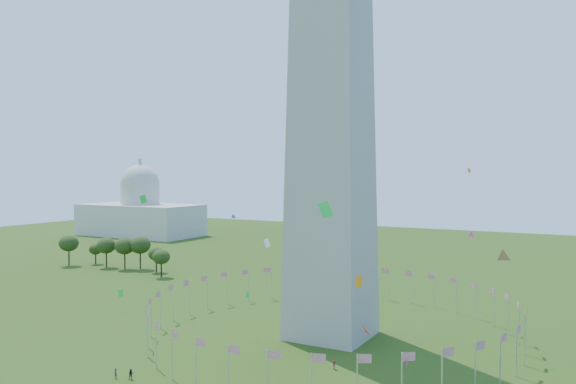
% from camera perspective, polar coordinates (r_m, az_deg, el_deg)
% --- Properties ---
extents(flag_ring, '(80.24, 80.24, 9.00)m').
position_cam_1_polar(flag_ring, '(128.42, 4.40, -12.44)').
color(flag_ring, silver).
rests_on(flag_ring, ground).
extents(capitol_building, '(70.00, 35.00, 46.00)m').
position_cam_1_polar(capitol_building, '(335.90, -14.80, -0.37)').
color(capitol_building, beige).
rests_on(capitol_building, ground).
extents(kites_aloft, '(114.47, 80.48, 33.45)m').
position_cam_1_polar(kites_aloft, '(97.12, 3.81, -8.59)').
color(kites_aloft, red).
rests_on(kites_aloft, ground).
extents(tree_line_west, '(55.21, 15.76, 12.26)m').
position_cam_1_polar(tree_line_west, '(222.78, -16.85, -6.08)').
color(tree_line_west, '#344F1A').
rests_on(tree_line_west, ground).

